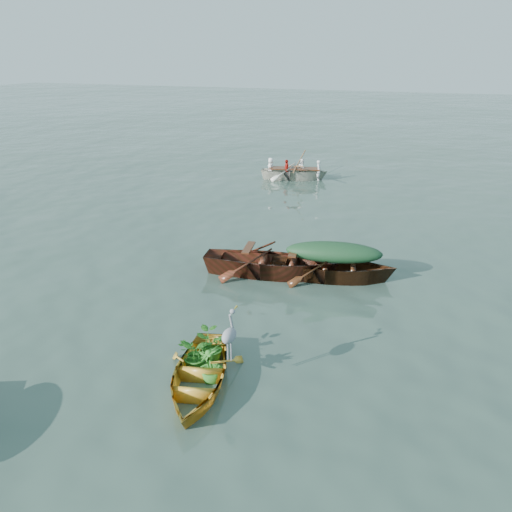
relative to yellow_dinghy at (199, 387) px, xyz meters
The scene contains 11 objects.
ground 1.75m from the yellow_dinghy, 87.23° to the left, with size 140.00×140.00×0.00m, color #3A5145.
yellow_dinghy is the anchor object (origin of this frame).
green_tarp_boat 5.35m from the yellow_dinghy, 76.90° to the left, with size 1.37×4.42×1.03m, color #462410.
open_wooden_boat 4.90m from the yellow_dinghy, 94.15° to the left, with size 1.52×4.89×1.17m, color #5E2417.
rowed_boat 15.51m from the yellow_dinghy, 100.38° to the left, with size 1.27×4.22×1.00m, color white.
green_tarp_cover 5.40m from the yellow_dinghy, 76.90° to the left, with size 0.76×2.43×0.52m, color #1A3F25.
thwart_benches 4.94m from the yellow_dinghy, 94.15° to the left, with size 0.91×2.45×0.04m, color #43200F, non-canonical shape.
heron 1.05m from the yellow_dinghy, 19.95° to the left, with size 0.28×0.40×0.92m, color #93959B, non-canonical shape.
dinghy_weeds 0.92m from the yellow_dinghy, 101.98° to the left, with size 0.70×0.90×0.60m, color #2B6219.
rowers 15.54m from the yellow_dinghy, 100.38° to the left, with size 1.14×2.96×0.76m, color silver.
oars 15.52m from the yellow_dinghy, 100.38° to the left, with size 2.60×0.60×0.06m, color #946038, non-canonical shape.
Camera 1 is at (3.39, -8.14, 5.45)m, focal length 35.00 mm.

